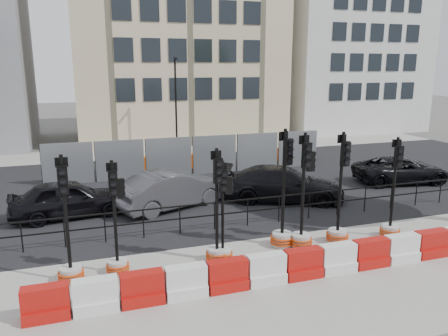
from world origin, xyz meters
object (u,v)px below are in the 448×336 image
object	(u,v)px
traffic_signal_d	(223,238)
car_a	(69,199)
traffic_signal_h	(391,217)
traffic_signal_a	(70,257)
car_c	(283,184)

from	to	relation	value
traffic_signal_d	car_a	distance (m)	6.83
traffic_signal_d	traffic_signal_h	size ratio (longest dim) A/B	0.89
traffic_signal_d	traffic_signal_a	bearing A→B (deg)	-173.99
traffic_signal_a	traffic_signal_h	xyz separation A→B (m)	(9.86, -0.06, -0.01)
traffic_signal_d	traffic_signal_h	xyz separation A→B (m)	(5.73, -0.02, -0.02)
traffic_signal_h	car_a	size ratio (longest dim) A/B	0.76
traffic_signal_h	car_a	world-z (taller)	traffic_signal_h
traffic_signal_a	traffic_signal_h	size ratio (longest dim) A/B	1.02
traffic_signal_a	car_a	bearing A→B (deg)	89.54
traffic_signal_h	car_c	distance (m)	4.99
traffic_signal_d	car_c	bearing A→B (deg)	55.09
traffic_signal_d	car_c	world-z (taller)	traffic_signal_d
traffic_signal_a	car_c	world-z (taller)	traffic_signal_a
car_a	car_c	distance (m)	8.41
traffic_signal_h	car_c	bearing A→B (deg)	119.83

